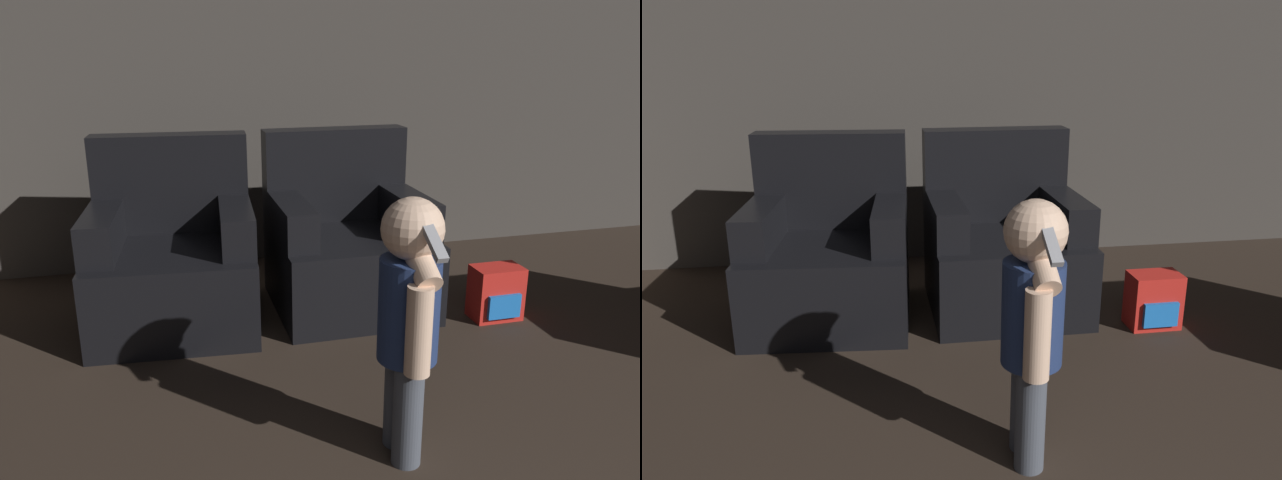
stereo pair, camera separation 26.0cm
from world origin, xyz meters
TOP-DOWN VIEW (x-y plane):
  - wall_back at (0.00, 4.50)m, footprint 8.40×0.05m
  - armchair_left at (-0.72, 3.61)m, footprint 0.86×0.83m
  - armchair_right at (0.20, 3.61)m, footprint 0.80×0.77m
  - person_toddler at (-0.00, 2.26)m, footprint 0.21×0.36m
  - toy_backpack at (0.90, 3.20)m, footprint 0.26×0.19m

SIDE VIEW (x-z plane):
  - toy_backpack at x=0.90m, z-range 0.00..0.28m
  - armchair_left at x=-0.72m, z-range -0.14..0.80m
  - armchair_right at x=0.20m, z-range -0.14..0.80m
  - person_toddler at x=0.00m, z-range 0.08..1.02m
  - wall_back at x=0.00m, z-range 0.00..2.60m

